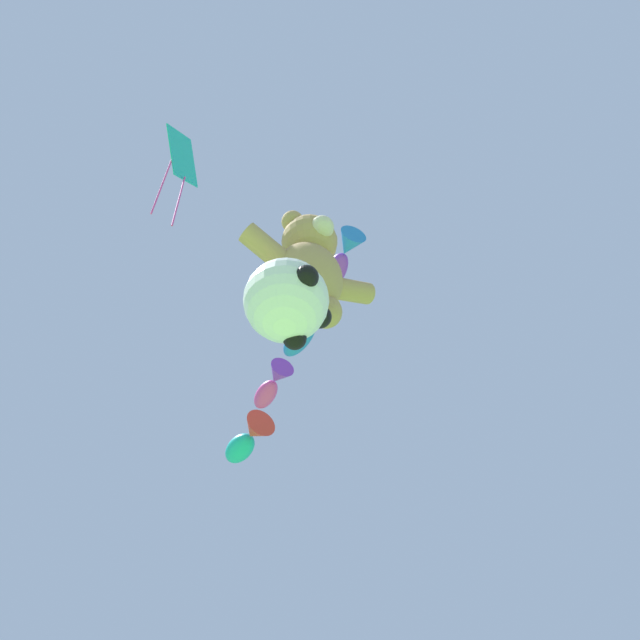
{
  "coord_description": "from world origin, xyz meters",
  "views": [
    {
      "loc": [
        -2.95,
        -2.01,
        1.35
      ],
      "look_at": [
        0.46,
        3.46,
        9.22
      ],
      "focal_mm": 40.0,
      "sensor_mm": 36.0,
      "label": 1
    }
  ],
  "objects_px": {
    "teddy_bear_kite": "(309,266)",
    "fish_kite_teal": "(248,439)",
    "diamond_kite": "(181,162)",
    "fish_kite_magenta": "(272,385)",
    "fish_kite_cobalt": "(310,324)",
    "fish_kite_violet": "(342,258)",
    "soccer_ball_kite": "(287,301)"
  },
  "relations": [
    {
      "from": "teddy_bear_kite",
      "to": "fish_kite_teal",
      "type": "distance_m",
      "value": 9.11
    },
    {
      "from": "teddy_bear_kite",
      "to": "diamond_kite",
      "type": "distance_m",
      "value": 4.7
    },
    {
      "from": "fish_kite_teal",
      "to": "fish_kite_magenta",
      "type": "bearing_deg",
      "value": -102.21
    },
    {
      "from": "teddy_bear_kite",
      "to": "diamond_kite",
      "type": "height_order",
      "value": "diamond_kite"
    },
    {
      "from": "teddy_bear_kite",
      "to": "fish_kite_cobalt",
      "type": "xyz_separation_m",
      "value": [
        2.05,
        3.44,
        3.61
      ]
    },
    {
      "from": "fish_kite_violet",
      "to": "fish_kite_magenta",
      "type": "bearing_deg",
      "value": 81.58
    },
    {
      "from": "fish_kite_teal",
      "to": "teddy_bear_kite",
      "type": "bearing_deg",
      "value": -110.25
    },
    {
      "from": "teddy_bear_kite",
      "to": "fish_kite_cobalt",
      "type": "relative_size",
      "value": 1.18
    },
    {
      "from": "fish_kite_violet",
      "to": "soccer_ball_kite",
      "type": "bearing_deg",
      "value": -137.17
    },
    {
      "from": "fish_kite_cobalt",
      "to": "diamond_kite",
      "type": "bearing_deg",
      "value": -155.3
    },
    {
      "from": "fish_kite_cobalt",
      "to": "fish_kite_teal",
      "type": "xyz_separation_m",
      "value": [
        0.78,
        4.24,
        0.4
      ]
    },
    {
      "from": "fish_kite_violet",
      "to": "fish_kite_cobalt",
      "type": "height_order",
      "value": "fish_kite_violet"
    },
    {
      "from": "teddy_bear_kite",
      "to": "soccer_ball_kite",
      "type": "distance_m",
      "value": 1.37
    },
    {
      "from": "fish_kite_cobalt",
      "to": "diamond_kite",
      "type": "xyz_separation_m",
      "value": [
        -3.79,
        -1.74,
        0.41
      ]
    },
    {
      "from": "fish_kite_magenta",
      "to": "fish_kite_teal",
      "type": "relative_size",
      "value": 0.9
    },
    {
      "from": "soccer_ball_kite",
      "to": "diamond_kite",
      "type": "xyz_separation_m",
      "value": [
        -1.32,
        1.91,
        5.31
      ]
    },
    {
      "from": "fish_kite_teal",
      "to": "diamond_kite",
      "type": "xyz_separation_m",
      "value": [
        -4.57,
        -5.98,
        0.01
      ]
    },
    {
      "from": "fish_kite_teal",
      "to": "diamond_kite",
      "type": "height_order",
      "value": "diamond_kite"
    },
    {
      "from": "fish_kite_magenta",
      "to": "fish_kite_teal",
      "type": "xyz_separation_m",
      "value": [
        0.43,
        1.99,
        0.03
      ]
    },
    {
      "from": "soccer_ball_kite",
      "to": "fish_kite_teal",
      "type": "relative_size",
      "value": 0.66
    },
    {
      "from": "fish_kite_cobalt",
      "to": "fish_kite_violet",
      "type": "bearing_deg",
      "value": -97.87
    },
    {
      "from": "fish_kite_cobalt",
      "to": "teddy_bear_kite",
      "type": "bearing_deg",
      "value": -120.84
    },
    {
      "from": "fish_kite_cobalt",
      "to": "fish_kite_magenta",
      "type": "height_order",
      "value": "fish_kite_magenta"
    },
    {
      "from": "soccer_ball_kite",
      "to": "diamond_kite",
      "type": "bearing_deg",
      "value": 124.65
    },
    {
      "from": "fish_kite_cobalt",
      "to": "fish_kite_magenta",
      "type": "xyz_separation_m",
      "value": [
        0.35,
        2.25,
        0.36
      ]
    },
    {
      "from": "soccer_ball_kite",
      "to": "fish_kite_cobalt",
      "type": "distance_m",
      "value": 6.59
    },
    {
      "from": "fish_kite_violet",
      "to": "diamond_kite",
      "type": "height_order",
      "value": "diamond_kite"
    },
    {
      "from": "soccer_ball_kite",
      "to": "fish_kite_teal",
      "type": "bearing_deg",
      "value": 67.66
    },
    {
      "from": "fish_kite_violet",
      "to": "teddy_bear_kite",
      "type": "bearing_deg",
      "value": -134.56
    },
    {
      "from": "fish_kite_violet",
      "to": "fish_kite_magenta",
      "type": "relative_size",
      "value": 0.99
    },
    {
      "from": "fish_kite_cobalt",
      "to": "diamond_kite",
      "type": "relative_size",
      "value": 0.58
    },
    {
      "from": "diamond_kite",
      "to": "fish_kite_violet",
      "type": "bearing_deg",
      "value": 2.73
    }
  ]
}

